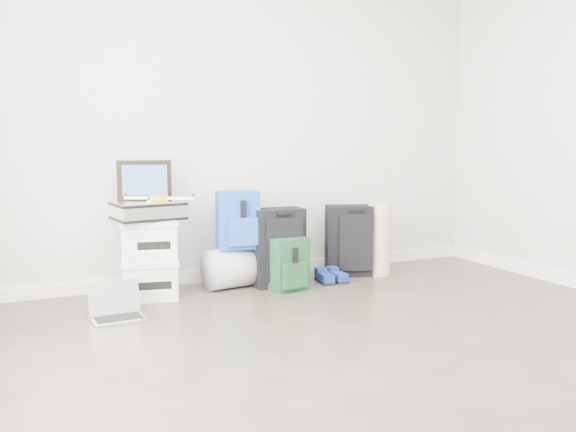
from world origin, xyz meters
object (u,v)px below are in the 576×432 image
boxes_stack (150,259)px  large_suitcase (278,247)px  carry_on (349,240)px  duffel_bag (237,267)px  briefcase (148,211)px  laptop (117,310)px

boxes_stack → large_suitcase: bearing=8.0°
large_suitcase → carry_on: size_ratio=1.03×
boxes_stack → carry_on: size_ratio=0.97×
duffel_bag → large_suitcase: large_suitcase is taller
boxes_stack → carry_on: bearing=12.1°
briefcase → duffel_bag: (0.71, 0.05, -0.50)m
briefcase → large_suitcase: briefcase is taller
carry_on → duffel_bag: bearing=-159.9°
briefcase → laptop: briefcase is taller
boxes_stack → large_suitcase: 1.03m
large_suitcase → laptop: (-1.35, -0.37, -0.26)m
laptop → duffel_bag: bearing=21.9°
briefcase → duffel_bag: 0.87m
boxes_stack → briefcase: (0.00, -0.00, 0.36)m
boxes_stack → large_suitcase: size_ratio=0.94×
carry_on → laptop: size_ratio=1.75×
carry_on → laptop: (-2.06, -0.45, -0.25)m
carry_on → laptop: 2.12m
duffel_bag → carry_on: (1.03, -0.02, 0.15)m
large_suitcase → carry_on: 0.72m
duffel_bag → boxes_stack: bearing=177.3°
duffel_bag → briefcase: bearing=177.3°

